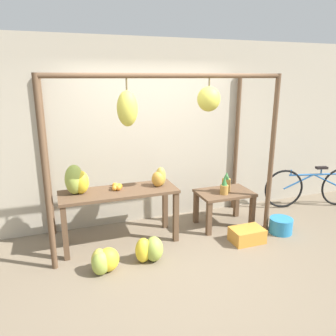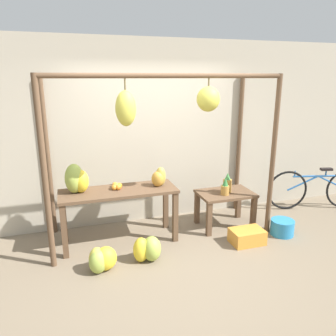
{
  "view_description": "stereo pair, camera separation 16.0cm",
  "coord_description": "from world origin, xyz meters",
  "px_view_note": "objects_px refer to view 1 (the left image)",
  "views": [
    {
      "loc": [
        -1.4,
        -3.3,
        2.24
      ],
      "look_at": [
        0.08,
        0.85,
        1.01
      ],
      "focal_mm": 35.0,
      "sensor_mm": 36.0,
      "label": 1
    },
    {
      "loc": [
        -1.25,
        -3.35,
        2.24
      ],
      "look_at": [
        0.08,
        0.85,
        1.01
      ],
      "focal_mm": 35.0,
      "sensor_mm": 36.0,
      "label": 2
    }
  ],
  "objects_px": {
    "banana_pile_on_table": "(77,181)",
    "banana_pile_ground_right": "(150,249)",
    "orange_pile": "(117,187)",
    "fruit_crate_white": "(247,235)",
    "blue_bucket": "(281,225)",
    "banana_pile_ground_left": "(104,261)",
    "parked_bicycle": "(312,187)",
    "papaya_pile": "(159,178)",
    "pineapple_cluster": "(225,185)"
  },
  "relations": [
    {
      "from": "banana_pile_on_table",
      "to": "banana_pile_ground_right",
      "type": "xyz_separation_m",
      "value": [
        0.77,
        -0.68,
        -0.78
      ]
    },
    {
      "from": "orange_pile",
      "to": "banana_pile_ground_right",
      "type": "bearing_deg",
      "value": -68.63
    },
    {
      "from": "fruit_crate_white",
      "to": "blue_bucket",
      "type": "distance_m",
      "value": 0.63
    },
    {
      "from": "banana_pile_ground_left",
      "to": "blue_bucket",
      "type": "xyz_separation_m",
      "value": [
        2.64,
        0.15,
        -0.03
      ]
    },
    {
      "from": "banana_pile_ground_right",
      "to": "parked_bicycle",
      "type": "height_order",
      "value": "parked_bicycle"
    },
    {
      "from": "banana_pile_ground_right",
      "to": "fruit_crate_white",
      "type": "bearing_deg",
      "value": 0.94
    },
    {
      "from": "banana_pile_on_table",
      "to": "blue_bucket",
      "type": "bearing_deg",
      "value": -11.61
    },
    {
      "from": "orange_pile",
      "to": "parked_bicycle",
      "type": "relative_size",
      "value": 0.12
    },
    {
      "from": "orange_pile",
      "to": "papaya_pile",
      "type": "distance_m",
      "value": 0.6
    },
    {
      "from": "blue_bucket",
      "to": "pineapple_cluster",
      "type": "bearing_deg",
      "value": 144.64
    },
    {
      "from": "banana_pile_on_table",
      "to": "banana_pile_ground_right",
      "type": "relative_size",
      "value": 0.97
    },
    {
      "from": "pineapple_cluster",
      "to": "banana_pile_ground_right",
      "type": "bearing_deg",
      "value": -156.9
    },
    {
      "from": "banana_pile_ground_left",
      "to": "banana_pile_ground_right",
      "type": "xyz_separation_m",
      "value": [
        0.58,
        0.05,
        0.01
      ]
    },
    {
      "from": "banana_pile_ground_right",
      "to": "fruit_crate_white",
      "type": "distance_m",
      "value": 1.43
    },
    {
      "from": "banana_pile_ground_left",
      "to": "banana_pile_on_table",
      "type": "bearing_deg",
      "value": 104.75
    },
    {
      "from": "fruit_crate_white",
      "to": "papaya_pile",
      "type": "xyz_separation_m",
      "value": [
        -1.1,
        0.59,
        0.78
      ]
    },
    {
      "from": "pineapple_cluster",
      "to": "fruit_crate_white",
      "type": "height_order",
      "value": "pineapple_cluster"
    },
    {
      "from": "orange_pile",
      "to": "fruit_crate_white",
      "type": "relative_size",
      "value": 0.45
    },
    {
      "from": "banana_pile_ground_left",
      "to": "papaya_pile",
      "type": "bearing_deg",
      "value": 36.07
    },
    {
      "from": "banana_pile_on_table",
      "to": "banana_pile_ground_right",
      "type": "distance_m",
      "value": 1.29
    },
    {
      "from": "pineapple_cluster",
      "to": "fruit_crate_white",
      "type": "bearing_deg",
      "value": -84.03
    },
    {
      "from": "orange_pile",
      "to": "papaya_pile",
      "type": "bearing_deg",
      "value": -4.94
    },
    {
      "from": "blue_bucket",
      "to": "banana_pile_on_table",
      "type": "bearing_deg",
      "value": 168.39
    },
    {
      "from": "orange_pile",
      "to": "blue_bucket",
      "type": "distance_m",
      "value": 2.49
    },
    {
      "from": "banana_pile_ground_left",
      "to": "fruit_crate_white",
      "type": "bearing_deg",
      "value": 2.11
    },
    {
      "from": "banana_pile_ground_right",
      "to": "papaya_pile",
      "type": "xyz_separation_m",
      "value": [
        0.33,
        0.61,
        0.72
      ]
    },
    {
      "from": "pineapple_cluster",
      "to": "papaya_pile",
      "type": "relative_size",
      "value": 1.14
    },
    {
      "from": "banana_pile_ground_right",
      "to": "blue_bucket",
      "type": "distance_m",
      "value": 2.06
    },
    {
      "from": "fruit_crate_white",
      "to": "parked_bicycle",
      "type": "bearing_deg",
      "value": 22.6
    },
    {
      "from": "orange_pile",
      "to": "pineapple_cluster",
      "type": "height_order",
      "value": "pineapple_cluster"
    },
    {
      "from": "banana_pile_on_table",
      "to": "papaya_pile",
      "type": "height_order",
      "value": "banana_pile_on_table"
    },
    {
      "from": "banana_pile_ground_left",
      "to": "papaya_pile",
      "type": "xyz_separation_m",
      "value": [
        0.91,
        0.66,
        0.74
      ]
    },
    {
      "from": "fruit_crate_white",
      "to": "banana_pile_on_table",
      "type": "bearing_deg",
      "value": 163.42
    },
    {
      "from": "orange_pile",
      "to": "pineapple_cluster",
      "type": "distance_m",
      "value": 1.64
    },
    {
      "from": "blue_bucket",
      "to": "parked_bicycle",
      "type": "distance_m",
      "value": 1.37
    },
    {
      "from": "blue_bucket",
      "to": "orange_pile",
      "type": "bearing_deg",
      "value": 166.27
    },
    {
      "from": "orange_pile",
      "to": "blue_bucket",
      "type": "height_order",
      "value": "orange_pile"
    },
    {
      "from": "fruit_crate_white",
      "to": "papaya_pile",
      "type": "height_order",
      "value": "papaya_pile"
    },
    {
      "from": "fruit_crate_white",
      "to": "orange_pile",
      "type": "bearing_deg",
      "value": 159.24
    },
    {
      "from": "pineapple_cluster",
      "to": "banana_pile_ground_left",
      "type": "height_order",
      "value": "pineapple_cluster"
    },
    {
      "from": "fruit_crate_white",
      "to": "parked_bicycle",
      "type": "distance_m",
      "value": 1.97
    },
    {
      "from": "orange_pile",
      "to": "parked_bicycle",
      "type": "distance_m",
      "value": 3.52
    },
    {
      "from": "banana_pile_ground_right",
      "to": "blue_bucket",
      "type": "bearing_deg",
      "value": 2.71
    },
    {
      "from": "banana_pile_on_table",
      "to": "banana_pile_ground_left",
      "type": "height_order",
      "value": "banana_pile_on_table"
    },
    {
      "from": "blue_bucket",
      "to": "parked_bicycle",
      "type": "xyz_separation_m",
      "value": [
        1.17,
        0.67,
        0.25
      ]
    },
    {
      "from": "banana_pile_ground_right",
      "to": "papaya_pile",
      "type": "bearing_deg",
      "value": 61.62
    },
    {
      "from": "banana_pile_ground_left",
      "to": "papaya_pile",
      "type": "height_order",
      "value": "papaya_pile"
    },
    {
      "from": "parked_bicycle",
      "to": "papaya_pile",
      "type": "bearing_deg",
      "value": -176.86
    },
    {
      "from": "pineapple_cluster",
      "to": "papaya_pile",
      "type": "bearing_deg",
      "value": 178.47
    },
    {
      "from": "pineapple_cluster",
      "to": "blue_bucket",
      "type": "relative_size",
      "value": 0.91
    }
  ]
}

